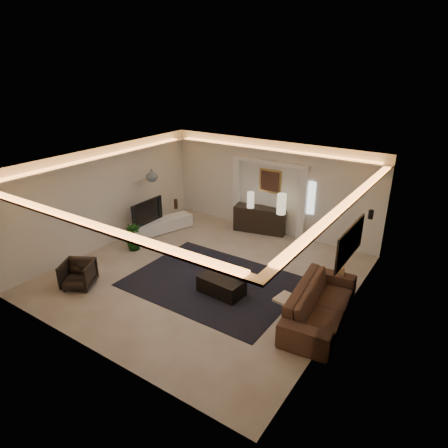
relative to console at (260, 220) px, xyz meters
The scene contains 33 objects.
floor 3.28m from the console, 86.73° to the right, with size 7.00×7.00×0.00m, color #BDB09E.
ceiling 4.10m from the console, 86.73° to the right, with size 7.00×7.00×0.00m, color white.
wall_back 1.10m from the console, 53.42° to the left, with size 7.00×7.00×0.00m, color silver.
wall_front 6.83m from the console, 88.43° to the right, with size 7.00×7.00×0.00m, color silver.
wall_left 4.76m from the console, 135.56° to the right, with size 7.00×7.00×0.00m, color silver.
wall_right 5.02m from the console, 41.41° to the right, with size 7.00×7.00×0.00m, color silver.
cove_soffit 3.94m from the console, 86.73° to the right, with size 7.00×7.00×0.04m, color silver.
daylight_slit 1.82m from the console, ahead, with size 0.25×0.03×1.00m, color white.
area_rug 3.52m from the console, 80.37° to the right, with size 4.00×3.00×0.01m, color black.
pilaster_left 1.20m from the console, behind, with size 0.22×0.20×2.20m, color silver.
pilaster_right 1.52m from the console, ahead, with size 0.22×0.20×2.20m, color silver.
alcove_header 1.87m from the console, 38.96° to the left, with size 2.52×0.20×0.12m, color silver.
painting_frame 1.28m from the console, 49.86° to the left, with size 0.74×0.04×0.74m, color tan.
painting_canvas 1.28m from the console, 46.43° to the left, with size 0.62×0.02×0.62m, color #4C2D1E.
art_panel_frame 4.87m from the console, 38.90° to the right, with size 0.04×1.64×0.74m, color black.
art_panel_gold 4.86m from the console, 39.10° to the right, with size 0.02×1.50×0.62m, color tan.
wall_sconce 3.93m from the console, 16.41° to the right, with size 0.12×0.12×0.22m, color black.
wall_niche 3.95m from the console, 150.38° to the right, with size 0.10×0.55×0.04m, color silver.
console is the anchor object (origin of this frame).
lamp_left 0.76m from the console, 145.90° to the right, with size 0.23×0.23×0.50m, color beige.
lamp_right 1.05m from the console, 10.26° to the right, with size 0.28×0.28×0.63m, color beige.
media_ledge 3.16m from the console, 145.42° to the right, with size 0.52×2.07×0.39m, color white.
tv 3.65m from the console, 141.87° to the right, with size 0.17×1.28×0.74m, color black.
figurine 2.96m from the console, 165.23° to the right, with size 0.12×0.12×0.33m, color #342318.
ginger_jar 3.66m from the console, 146.25° to the right, with size 0.36×0.36×0.38m, color #344656.
plant 4.00m from the console, 126.70° to the right, with size 0.44×0.44×0.78m, color black.
sofa 4.78m from the console, 45.74° to the right, with size 1.03×2.63×0.77m, color #352717.
throw_blanket 4.83m from the console, 54.02° to the right, with size 0.54×0.45×0.06m, color white.
throw_pillow 3.97m from the console, 32.84° to the right, with size 0.11×0.37×0.37m, color #9D784F.
coffee_table 3.88m from the console, 74.51° to the right, with size 1.07×0.58×0.40m, color black.
bowl 3.77m from the console, 66.16° to the right, with size 0.30×0.30×0.07m, color #493827.
magazine 3.79m from the console, 65.49° to the right, with size 0.25×0.18×0.03m, color white.
armchair 5.77m from the console, 110.42° to the right, with size 0.71×0.73×0.66m, color black.
Camera 1 is at (5.37, -7.14, 5.11)m, focal length 31.74 mm.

